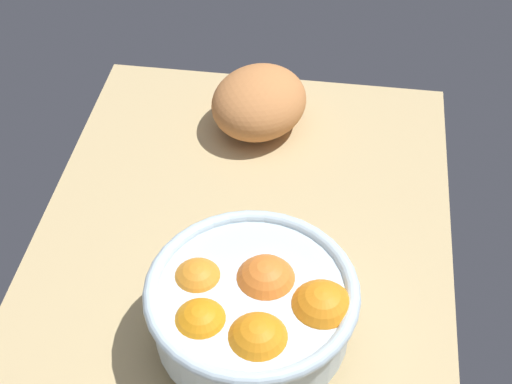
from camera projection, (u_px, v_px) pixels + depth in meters
The scene contains 3 objects.
ground_plane at pixel (234, 286), 94.48cm from camera, with size 83.94×53.89×3.00cm, color tan.
fruit_bowl at pixel (253, 308), 81.76cm from camera, with size 23.20×23.20×11.35cm.
bread_loaf at pixel (259, 102), 111.11cm from camera, with size 15.32×13.46×9.05cm, color #C97D45.
Camera 1 is at (57.97, 10.97, 73.26)cm, focal length 53.13 mm.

